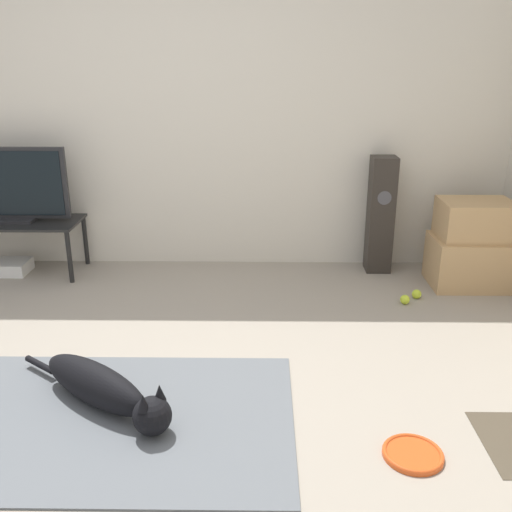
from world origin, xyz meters
name	(u,v)px	position (x,y,z in m)	size (l,w,h in m)	color
ground_plane	(132,404)	(0.00, 0.00, 0.00)	(12.00, 12.00, 0.00)	#9E9384
wall_back	(180,105)	(0.00, 2.10, 1.27)	(8.00, 0.06, 2.55)	silver
area_rug	(91,419)	(-0.17, -0.13, 0.01)	(1.93, 1.15, 0.01)	slate
dog	(104,389)	(-0.12, -0.05, 0.12)	(0.90, 0.69, 0.23)	black
frisbee	(413,454)	(1.30, -0.37, 0.01)	(0.26, 0.26, 0.03)	#DB511E
cardboard_box_lower	(469,262)	(2.19, 1.60, 0.18)	(0.57, 0.43, 0.37)	tan
cardboard_box_upper	(476,220)	(2.20, 1.61, 0.50)	(0.52, 0.39, 0.28)	tan
floor_speaker	(381,215)	(1.57, 1.90, 0.46)	(0.19, 0.20, 0.92)	#2D2823
tv_stand	(17,227)	(-1.27, 1.81, 0.37)	(0.96, 0.47, 0.43)	black
tv	(12,186)	(-1.27, 1.81, 0.70)	(0.85, 0.20, 0.57)	#232326
tennis_ball_by_boxes	(417,294)	(1.74, 1.33, 0.03)	(0.07, 0.07, 0.07)	#C6E033
tennis_ball_near_speaker	(405,300)	(1.64, 1.23, 0.03)	(0.07, 0.07, 0.07)	#C6E033
game_console	(10,267)	(-1.37, 1.79, 0.05)	(0.30, 0.25, 0.10)	white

